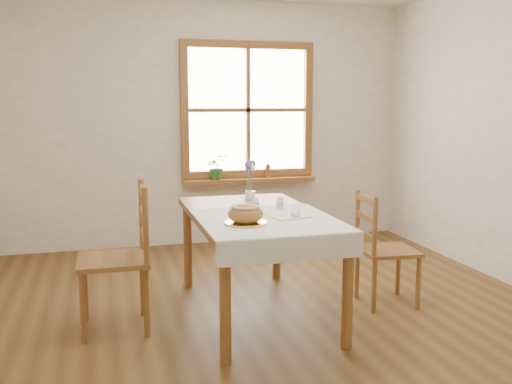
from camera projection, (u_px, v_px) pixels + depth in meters
ground at (267, 327)px, 3.92m from camera, size 5.00×5.00×0.00m
room_walls at (268, 75)px, 3.66m from camera, size 4.60×5.10×2.65m
window at (248, 110)px, 6.18m from camera, size 1.46×0.08×1.46m
window_sill at (249, 180)px, 6.23m from camera, size 1.46×0.20×0.05m
dining_table at (256, 224)px, 4.10m from camera, size 0.90×1.60×0.75m
table_linen at (268, 220)px, 3.80m from camera, size 0.91×0.99×0.01m
chair_left at (113, 258)px, 3.83m from camera, size 0.49×0.47×1.00m
chair_right at (388, 249)px, 4.33m from camera, size 0.45×0.44×0.87m
bread_plate at (246, 223)px, 3.66m from camera, size 0.30×0.30×0.01m
bread_loaf at (246, 212)px, 3.65m from camera, size 0.23×0.23×0.13m
egg_napkin at (288, 216)px, 3.89m from camera, size 0.31×0.28×0.01m
eggs at (288, 212)px, 3.89m from camera, size 0.24×0.22×0.04m
salt_shaker at (256, 203)px, 4.17m from camera, size 0.06×0.06×0.09m
pepper_shaker at (280, 203)px, 4.14m from camera, size 0.05×0.05×0.10m
flower_vase at (250, 198)px, 4.45m from camera, size 0.10×0.10×0.09m
lavender_bouquet at (250, 175)px, 4.43m from camera, size 0.14×0.14×0.27m
potted_plant at (217, 170)px, 6.12m from camera, size 0.28×0.30×0.21m
amber_bottle at (268, 170)px, 6.27m from camera, size 0.06×0.06×0.15m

